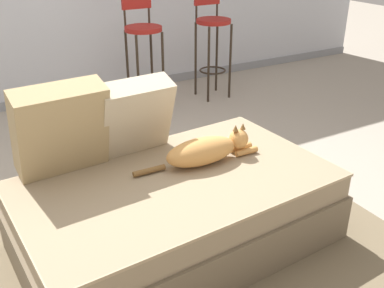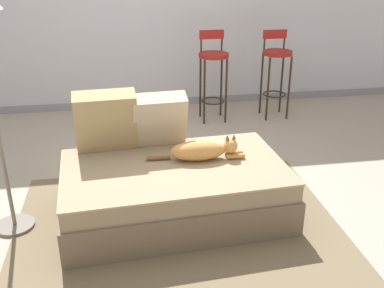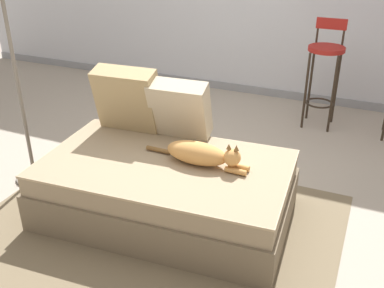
{
  "view_description": "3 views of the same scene",
  "coord_description": "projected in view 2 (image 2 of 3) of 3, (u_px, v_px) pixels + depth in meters",
  "views": [
    {
      "loc": [
        -0.93,
        -2.21,
        1.6
      ],
      "look_at": [
        0.15,
        -0.3,
        0.54
      ],
      "focal_mm": 42.0,
      "sensor_mm": 36.0,
      "label": 1
    },
    {
      "loc": [
        -0.35,
        -3.33,
        1.89
      ],
      "look_at": [
        0.15,
        -0.3,
        0.54
      ],
      "focal_mm": 42.0,
      "sensor_mm": 36.0,
      "label": 2
    },
    {
      "loc": [
        1.19,
        -2.71,
        1.85
      ],
      "look_at": [
        0.15,
        -0.3,
        0.54
      ],
      "focal_mm": 42.0,
      "sensor_mm": 36.0,
      "label": 3
    }
  ],
  "objects": [
    {
      "name": "throw_pillow_middle",
      "position": [
        159.0,
        119.0,
        3.54
      ],
      "size": [
        0.44,
        0.3,
        0.45
      ],
      "color": "beige",
      "rests_on": "couch"
    },
    {
      "name": "couch",
      "position": [
        174.0,
        190.0,
        3.37
      ],
      "size": [
        1.72,
        1.09,
        0.42
      ],
      "color": "#766750",
      "rests_on": "ground"
    },
    {
      "name": "cat",
      "position": [
        203.0,
        150.0,
        3.36
      ],
      "size": [
        0.74,
        0.18,
        0.19
      ],
      "color": "tan",
      "rests_on": "couch"
    },
    {
      "name": "ground_plane",
      "position": [
        169.0,
        189.0,
        3.82
      ],
      "size": [
        16.0,
        16.0,
        0.0
      ],
      "primitive_type": "plane",
      "color": "#A89E8E",
      "rests_on": "ground"
    },
    {
      "name": "bar_stool_near_window",
      "position": [
        213.0,
        67.0,
        5.11
      ],
      "size": [
        0.34,
        0.34,
        1.03
      ],
      "color": "#2D2319",
      "rests_on": "ground"
    },
    {
      "name": "bar_stool_by_doorway",
      "position": [
        276.0,
        64.0,
        5.21
      ],
      "size": [
        0.34,
        0.34,
        1.01
      ],
      "color": "#2D2319",
      "rests_on": "ground"
    },
    {
      "name": "wall_back_panel",
      "position": [
        145.0,
        1.0,
        5.32
      ],
      "size": [
        8.0,
        0.1,
        2.6
      ],
      "primitive_type": "cube",
      "color": "silver",
      "rests_on": "ground"
    },
    {
      "name": "throw_pillow_corner",
      "position": [
        106.0,
        121.0,
        3.44
      ],
      "size": [
        0.48,
        0.3,
        0.49
      ],
      "color": "tan",
      "rests_on": "couch"
    },
    {
      "name": "wall_baseboard_trim",
      "position": [
        149.0,
        103.0,
        5.78
      ],
      "size": [
        8.0,
        0.02,
        0.09
      ],
      "primitive_type": "cube",
      "color": "gray",
      "rests_on": "ground"
    },
    {
      "name": "area_rug",
      "position": [
        180.0,
        236.0,
        3.18
      ],
      "size": [
        2.35,
        2.08,
        0.01
      ],
      "primitive_type": "cube",
      "color": "#75664C",
      "rests_on": "ground"
    }
  ]
}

